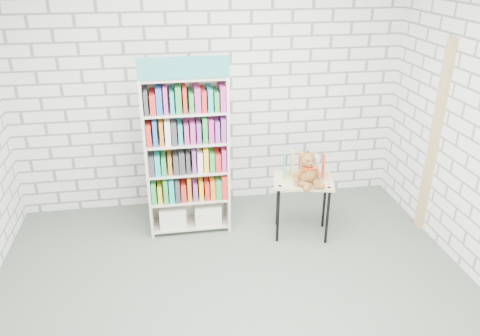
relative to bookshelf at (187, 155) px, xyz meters
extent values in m
plane|color=#4D584B|center=(0.33, -1.36, -0.89)|extent=(4.50, 4.50, 0.00)
cube|color=silver|center=(0.33, 0.64, 0.51)|extent=(4.50, 0.02, 2.80)
cube|color=beige|center=(-0.42, -0.01, -0.02)|extent=(0.03, 0.34, 1.74)
cube|color=beige|center=(0.42, -0.01, -0.02)|extent=(0.03, 0.34, 1.74)
cube|color=beige|center=(0.00, 0.15, -0.02)|extent=(0.87, 0.02, 1.74)
cube|color=teal|center=(0.00, -0.17, 0.96)|extent=(0.87, 0.02, 0.21)
cube|color=beige|center=(0.00, -0.01, -0.83)|extent=(0.81, 0.32, 0.02)
cube|color=beige|center=(0.00, -0.01, -0.50)|extent=(0.81, 0.32, 0.02)
cube|color=beige|center=(0.00, -0.01, -0.18)|extent=(0.81, 0.32, 0.02)
cube|color=beige|center=(0.00, -0.01, 0.15)|extent=(0.81, 0.32, 0.02)
cube|color=beige|center=(0.00, -0.01, 0.48)|extent=(0.81, 0.32, 0.02)
cube|color=beige|center=(0.00, -0.01, 0.83)|extent=(0.81, 0.32, 0.02)
cube|color=silver|center=(-0.19, -0.01, -0.71)|extent=(0.29, 0.28, 0.23)
cube|color=silver|center=(0.19, -0.01, -0.71)|extent=(0.29, 0.28, 0.23)
cube|color=orange|center=(0.00, -0.02, -0.38)|extent=(0.81, 0.28, 0.23)
cube|color=#BF338C|center=(0.00, -0.02, -0.05)|extent=(0.81, 0.28, 0.23)
cube|color=#19A5B2|center=(0.00, -0.02, 0.28)|extent=(0.81, 0.28, 0.23)
cube|color=white|center=(0.00, -0.02, 0.61)|extent=(0.81, 0.28, 0.23)
cube|color=tan|center=(1.19, -0.33, -0.25)|extent=(0.69, 0.55, 0.03)
cylinder|color=black|center=(0.90, -0.43, -0.58)|extent=(0.03, 0.03, 0.63)
cylinder|color=black|center=(0.98, -0.11, -0.58)|extent=(0.03, 0.03, 0.63)
cylinder|color=black|center=(1.40, -0.55, -0.58)|extent=(0.03, 0.03, 0.63)
cylinder|color=black|center=(1.48, -0.23, -0.58)|extent=(0.03, 0.03, 0.63)
cylinder|color=black|center=(0.91, -0.42, -0.24)|extent=(0.04, 0.04, 0.01)
cylinder|color=black|center=(1.40, -0.54, -0.24)|extent=(0.04, 0.04, 0.01)
cube|color=#2AB6A1|center=(1.01, -0.19, -0.11)|extent=(0.06, 0.19, 0.25)
cube|color=yellow|center=(1.09, -0.20, -0.11)|extent=(0.06, 0.19, 0.25)
cube|color=#F4501A|center=(1.17, -0.22, -0.11)|extent=(0.06, 0.19, 0.25)
cube|color=black|center=(1.25, -0.24, -0.11)|extent=(0.06, 0.19, 0.25)
cube|color=white|center=(1.33, -0.26, -0.11)|extent=(0.06, 0.19, 0.25)
cube|color=red|center=(1.41, -0.28, -0.11)|extent=(0.06, 0.19, 0.25)
ellipsoid|color=brown|center=(1.19, -0.41, -0.13)|extent=(0.21, 0.18, 0.21)
sphere|color=brown|center=(1.19, -0.41, 0.03)|extent=(0.15, 0.15, 0.15)
sphere|color=brown|center=(1.13, -0.41, 0.09)|extent=(0.06, 0.06, 0.06)
sphere|color=brown|center=(1.24, -0.39, 0.09)|extent=(0.06, 0.06, 0.06)
sphere|color=brown|center=(1.20, -0.47, 0.01)|extent=(0.06, 0.06, 0.06)
sphere|color=black|center=(1.18, -0.48, 0.05)|extent=(0.02, 0.02, 0.02)
sphere|color=black|center=(1.23, -0.47, 0.05)|extent=(0.02, 0.02, 0.02)
sphere|color=black|center=(1.21, -0.50, 0.01)|extent=(0.02, 0.02, 0.02)
cylinder|color=brown|center=(1.09, -0.44, -0.10)|extent=(0.11, 0.08, 0.15)
cylinder|color=brown|center=(1.30, -0.41, -0.10)|extent=(0.11, 0.10, 0.15)
sphere|color=brown|center=(1.06, -0.46, -0.16)|extent=(0.06, 0.06, 0.06)
sphere|color=brown|center=(1.33, -0.42, -0.16)|extent=(0.06, 0.06, 0.06)
cylinder|color=brown|center=(1.15, -0.52, -0.19)|extent=(0.13, 0.17, 0.08)
cylinder|color=brown|center=(1.27, -0.50, -0.19)|extent=(0.08, 0.16, 0.08)
sphere|color=brown|center=(1.14, -0.59, -0.20)|extent=(0.07, 0.07, 0.07)
sphere|color=brown|center=(1.30, -0.56, -0.20)|extent=(0.07, 0.07, 0.07)
cone|color=red|center=(1.17, -0.47, -0.04)|extent=(0.07, 0.07, 0.06)
cone|color=red|center=(1.23, -0.46, -0.04)|extent=(0.07, 0.07, 0.06)
sphere|color=red|center=(1.20, -0.47, -0.04)|extent=(0.03, 0.03, 0.03)
cube|color=tan|center=(2.56, -0.41, 0.16)|extent=(0.05, 0.12, 2.10)
camera|label=1|loc=(-0.20, -4.57, 1.93)|focal=35.00mm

